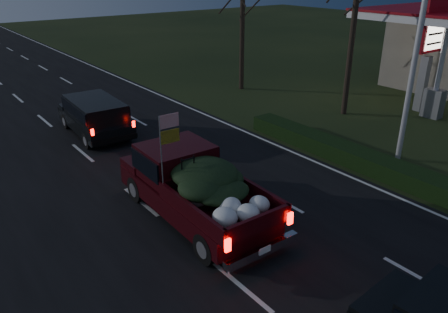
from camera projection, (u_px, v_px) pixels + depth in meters
ground at (241, 287)px, 10.19m from camera, size 120.00×120.00×0.00m
road_asphalt at (241, 286)px, 10.18m from camera, size 14.00×120.00×0.02m
hedge_row at (349, 155)px, 16.59m from camera, size 1.00×10.00×0.60m
light_pole at (423, 11)px, 14.74m from camera, size 0.50×0.90×9.16m
gas_price_pylon at (431, 36)px, 21.22m from camera, size 2.00×0.41×5.57m
gas_canopy at (435, 19)px, 22.83m from camera, size 7.10×6.10×4.88m
pickup_truck at (194, 183)px, 12.63m from camera, size 2.29×5.71×2.97m
lead_suv at (95, 113)px, 19.00m from camera, size 2.13×4.67×1.32m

